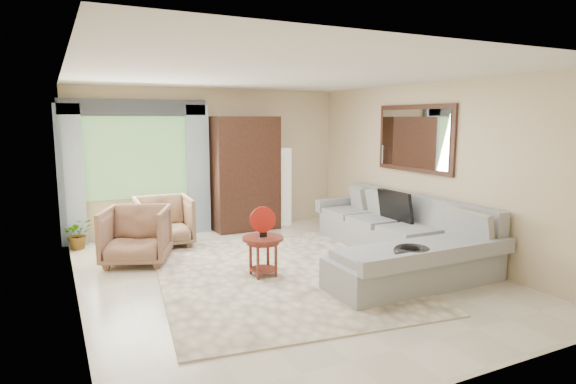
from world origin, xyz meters
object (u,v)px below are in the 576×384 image
tv_screen (395,206)px  potted_plant (78,234)px  sectional_sofa (398,242)px  armchair_right (164,221)px  coffee_table (263,256)px  armoire (246,174)px  armchair_left (136,235)px  floor_lamp (283,187)px

tv_screen → potted_plant: 5.03m
sectional_sofa → armchair_right: 3.72m
tv_screen → sectional_sofa: bearing=-121.8°
coffee_table → armchair_right: 2.31m
armoire → armchair_right: bearing=-162.1°
tv_screen → armchair_left: tv_screen is taller
sectional_sofa → coffee_table: size_ratio=6.43×
sectional_sofa → coffee_table: (-2.05, 0.21, -0.00)m
sectional_sofa → floor_lamp: 3.03m
sectional_sofa → coffee_table: bearing=174.1°
armchair_right → floor_lamp: bearing=16.5°
sectional_sofa → floor_lamp: (-0.43, 2.96, 0.47)m
tv_screen → armchair_right: bearing=148.4°
tv_screen → coffee_table: bearing=-174.6°
sectional_sofa → coffee_table: sectional_sofa is taller
coffee_table → armchair_left: bearing=135.4°
sectional_sofa → coffee_table: 2.06m
sectional_sofa → armchair_right: size_ratio=3.88×
potted_plant → coffee_table: bearing=-51.2°
armchair_left → armoire: size_ratio=0.43×
armoire → floor_lamp: size_ratio=1.40×
armchair_left → armoire: armoire is taller
coffee_table → potted_plant: size_ratio=1.11×
sectional_sofa → armoire: size_ratio=1.65×
tv_screen → armchair_right: tv_screen is taller
tv_screen → floor_lamp: 2.62m
coffee_table → floor_lamp: size_ratio=0.36×
armchair_right → floor_lamp: (2.44, 0.59, 0.34)m
tv_screen → armoire: size_ratio=0.35×
coffee_table → armchair_right: bearing=110.8°
potted_plant → armoire: armoire is taller
coffee_table → armoire: size_ratio=0.26×
coffee_table → armchair_right: size_ratio=0.60×
tv_screen → armchair_left: size_ratio=0.82×
sectional_sofa → armchair_right: (-2.87, 2.37, 0.12)m
potted_plant → armoire: 3.02m
armchair_right → armoire: size_ratio=0.42×
armchair_left → armchair_right: 0.97m
armchair_left → potted_plant: size_ratio=1.86×
tv_screen → armchair_left: (-3.70, 1.14, -0.31)m
armoire → sectional_sofa: bearing=-66.9°
sectional_sofa → tv_screen: bearing=58.2°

